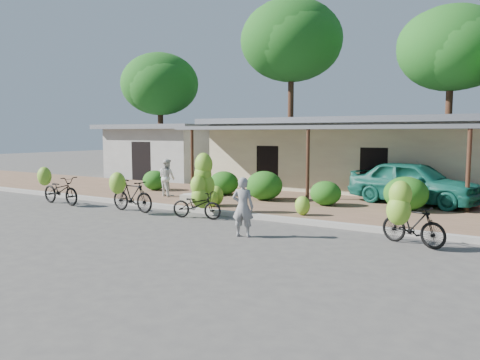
{
  "coord_description": "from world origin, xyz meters",
  "views": [
    {
      "loc": [
        7.24,
        -10.56,
        2.69
      ],
      "look_at": [
        -0.49,
        1.93,
        1.2
      ],
      "focal_mm": 35.0,
      "sensor_mm": 36.0,
      "label": 1
    }
  ],
  "objects_px": {
    "tree_back_left": "(159,83)",
    "tree_center_right": "(448,47)",
    "bike_left": "(130,194)",
    "bike_far_left": "(59,189)",
    "vendor": "(243,207)",
    "bike_center": "(200,192)",
    "tree_far_center": "(289,40)",
    "bike_right": "(409,219)",
    "bystander": "(167,177)",
    "sack_far": "(193,198)",
    "sack_near": "(192,199)",
    "teal_van": "(414,182)"
  },
  "relations": [
    {
      "from": "bike_far_left",
      "to": "bystander",
      "type": "height_order",
      "value": "bystander"
    },
    {
      "from": "bike_right",
      "to": "bike_center",
      "type": "bearing_deg",
      "value": 103.73
    },
    {
      "from": "tree_far_center",
      "to": "vendor",
      "type": "bearing_deg",
      "value": -67.85
    },
    {
      "from": "tree_back_left",
      "to": "bike_right",
      "type": "height_order",
      "value": "tree_back_left"
    },
    {
      "from": "sack_near",
      "to": "vendor",
      "type": "distance_m",
      "value": 5.42
    },
    {
      "from": "bike_left",
      "to": "tree_back_left",
      "type": "bearing_deg",
      "value": 38.43
    },
    {
      "from": "bike_center",
      "to": "bystander",
      "type": "distance_m",
      "value": 4.45
    },
    {
      "from": "tree_center_right",
      "to": "sack_near",
      "type": "height_order",
      "value": "tree_center_right"
    },
    {
      "from": "bike_center",
      "to": "bike_right",
      "type": "relative_size",
      "value": 1.19
    },
    {
      "from": "tree_far_center",
      "to": "sack_near",
      "type": "relative_size",
      "value": 12.71
    },
    {
      "from": "tree_back_left",
      "to": "bike_far_left",
      "type": "bearing_deg",
      "value": -64.36
    },
    {
      "from": "tree_far_center",
      "to": "teal_van",
      "type": "xyz_separation_m",
      "value": [
        9.44,
        -9.11,
        -7.5
      ]
    },
    {
      "from": "bike_right",
      "to": "bystander",
      "type": "bearing_deg",
      "value": 91.29
    },
    {
      "from": "bike_far_left",
      "to": "vendor",
      "type": "height_order",
      "value": "vendor"
    },
    {
      "from": "tree_far_center",
      "to": "bike_center",
      "type": "bearing_deg",
      "value": -74.58
    },
    {
      "from": "tree_back_left",
      "to": "tree_center_right",
      "type": "distance_m",
      "value": 17.4
    },
    {
      "from": "tree_center_right",
      "to": "bike_far_left",
      "type": "relative_size",
      "value": 4.55
    },
    {
      "from": "bike_left",
      "to": "sack_far",
      "type": "relative_size",
      "value": 2.44
    },
    {
      "from": "bike_center",
      "to": "tree_far_center",
      "type": "bearing_deg",
      "value": 3.44
    },
    {
      "from": "tree_far_center",
      "to": "sack_near",
      "type": "xyz_separation_m",
      "value": [
        2.49,
        -13.14,
        -8.13
      ]
    },
    {
      "from": "tree_back_left",
      "to": "tree_center_right",
      "type": "relative_size",
      "value": 0.85
    },
    {
      "from": "tree_back_left",
      "to": "bike_left",
      "type": "height_order",
      "value": "tree_back_left"
    },
    {
      "from": "tree_far_center",
      "to": "tree_back_left",
      "type": "bearing_deg",
      "value": -159.44
    },
    {
      "from": "vendor",
      "to": "sack_far",
      "type": "bearing_deg",
      "value": -55.16
    },
    {
      "from": "bike_center",
      "to": "sack_near",
      "type": "relative_size",
      "value": 2.41
    },
    {
      "from": "tree_center_right",
      "to": "bystander",
      "type": "height_order",
      "value": "tree_center_right"
    },
    {
      "from": "bystander",
      "to": "bike_center",
      "type": "bearing_deg",
      "value": 157.63
    },
    {
      "from": "sack_near",
      "to": "bike_right",
      "type": "bearing_deg",
      "value": -15.11
    },
    {
      "from": "tree_back_left",
      "to": "bike_far_left",
      "type": "height_order",
      "value": "tree_back_left"
    },
    {
      "from": "bike_right",
      "to": "sack_far",
      "type": "height_order",
      "value": "bike_right"
    },
    {
      "from": "bike_far_left",
      "to": "sack_far",
      "type": "distance_m",
      "value": 5.05
    },
    {
      "from": "tree_far_center",
      "to": "sack_far",
      "type": "xyz_separation_m",
      "value": [
        2.29,
        -12.84,
        -8.14
      ]
    },
    {
      "from": "tree_center_right",
      "to": "vendor",
      "type": "distance_m",
      "value": 18.3
    },
    {
      "from": "tree_back_left",
      "to": "bike_right",
      "type": "distance_m",
      "value": 22.93
    },
    {
      "from": "tree_back_left",
      "to": "bystander",
      "type": "bearing_deg",
      "value": -47.33
    },
    {
      "from": "sack_near",
      "to": "bystander",
      "type": "bearing_deg",
      "value": 154.83
    },
    {
      "from": "tree_back_left",
      "to": "bike_far_left",
      "type": "xyz_separation_m",
      "value": [
        5.97,
        -12.44,
        -5.36
      ]
    },
    {
      "from": "tree_center_right",
      "to": "bike_left",
      "type": "distance_m",
      "value": 18.67
    },
    {
      "from": "bike_center",
      "to": "sack_far",
      "type": "xyz_separation_m",
      "value": [
        -1.78,
        1.94,
        -0.56
      ]
    },
    {
      "from": "tree_center_right",
      "to": "bike_far_left",
      "type": "bearing_deg",
      "value": -124.67
    },
    {
      "from": "bike_far_left",
      "to": "bike_left",
      "type": "height_order",
      "value": "bike_far_left"
    },
    {
      "from": "tree_back_left",
      "to": "bystander",
      "type": "distance_m",
      "value": 13.48
    },
    {
      "from": "tree_back_left",
      "to": "bike_right",
      "type": "relative_size",
      "value": 4.57
    },
    {
      "from": "sack_near",
      "to": "teal_van",
      "type": "bearing_deg",
      "value": 30.06
    },
    {
      "from": "tree_center_right",
      "to": "sack_near",
      "type": "distance_m",
      "value": 16.61
    },
    {
      "from": "sack_far",
      "to": "bike_far_left",
      "type": "bearing_deg",
      "value": -148.97
    },
    {
      "from": "bike_right",
      "to": "bystander",
      "type": "relative_size",
      "value": 1.13
    },
    {
      "from": "tree_center_right",
      "to": "bike_right",
      "type": "relative_size",
      "value": 5.39
    },
    {
      "from": "tree_back_left",
      "to": "bike_left",
      "type": "xyz_separation_m",
      "value": [
        9.48,
        -12.29,
        -5.32
      ]
    },
    {
      "from": "bike_left",
      "to": "sack_near",
      "type": "relative_size",
      "value": 2.16
    }
  ]
}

